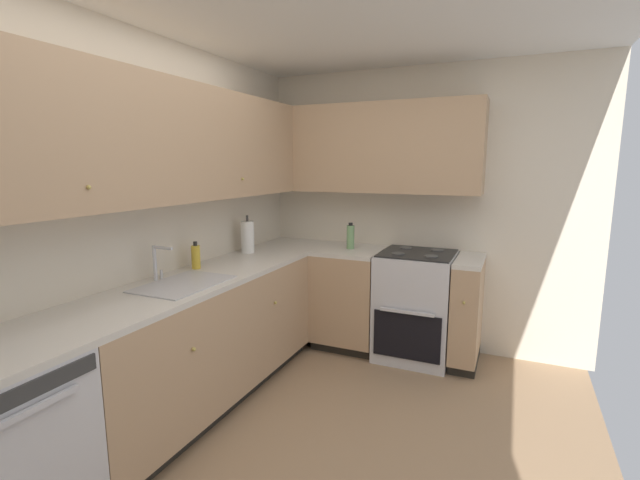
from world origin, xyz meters
The scene contains 14 objects.
wall_back centered at (0.00, 1.45, 1.25)m, with size 4.23×0.05×2.50m, color beige.
wall_right centered at (2.09, 0.00, 1.25)m, with size 0.05×2.95×2.50m, color beige.
lower_cabinets_back centered at (0.41, 1.13, 0.44)m, with size 2.11×0.62×0.88m.
countertop_back centered at (0.41, 1.12, 0.90)m, with size 3.32×0.60×0.04m, color beige.
lower_cabinets_right centered at (1.77, 0.26, 0.44)m, with size 0.62×1.42×0.88m.
countertop_right centered at (1.77, 0.26, 0.90)m, with size 0.60×1.42×0.03m.
oven_range centered at (1.78, -0.06, 0.47)m, with size 0.68×0.62×1.06m.
upper_cabinets_back centered at (0.25, 1.26, 1.80)m, with size 3.00×0.34×0.77m.
upper_cabinets_right centered at (1.91, 0.44, 1.80)m, with size 0.32×1.97×0.77m.
sink centered at (0.21, 1.09, 0.87)m, with size 0.59×0.40×0.10m.
faucet centered at (0.21, 1.30, 1.05)m, with size 0.07×0.16×0.23m.
soap_bottle centered at (0.59, 1.30, 1.00)m, with size 0.06×0.06×0.20m.
paper_towel_roll centered at (1.24, 1.28, 1.05)m, with size 0.11×0.11×0.33m.
oil_bottle centered at (1.77, 0.54, 1.02)m, with size 0.07×0.07×0.23m.
Camera 1 is at (-1.92, -0.80, 1.67)m, focal length 24.81 mm.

